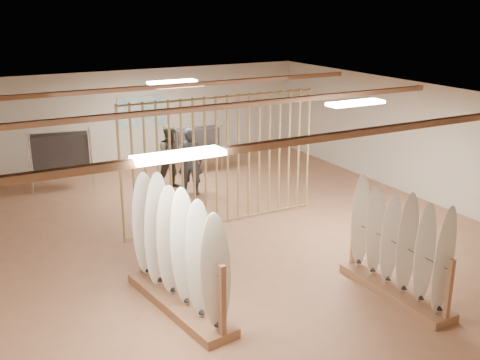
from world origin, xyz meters
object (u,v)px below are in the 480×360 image
rack_left (178,268)px  shopper_b (172,153)px  rack_right (397,260)px  clothing_rack_a (61,152)px  shopper_a (190,157)px  clothing_rack_b (197,142)px

rack_left → shopper_b: rack_left is taller
rack_right → clothing_rack_a: size_ratio=1.42×
shopper_a → shopper_b: shopper_a is taller
rack_left → rack_right: 3.52m
clothing_rack_b → rack_right: bearing=-87.6°
rack_right → shopper_a: (-0.90, 6.30, 0.35)m
rack_right → clothing_rack_b: (-0.04, 7.78, 0.29)m
clothing_rack_a → clothing_rack_b: clothing_rack_a is taller
rack_left → shopper_a: bearing=56.6°
rack_right → shopper_a: 6.37m
rack_left → shopper_a: size_ratio=1.33×
shopper_a → clothing_rack_a: bearing=-1.7°
shopper_a → clothing_rack_b: bearing=-89.2°
rack_left → clothing_rack_b: bearing=55.4°
rack_left → rack_right: (3.28, -1.28, -0.08)m
rack_right → shopper_a: shopper_a is taller
rack_right → clothing_rack_b: bearing=89.6°
rack_right → clothing_rack_a: bearing=113.7°
rack_left → rack_right: rack_left is taller
rack_right → clothing_rack_a: (-3.65, 8.06, 0.41)m
clothing_rack_a → shopper_a: 3.28m
clothing_rack_a → clothing_rack_b: size_ratio=1.13×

